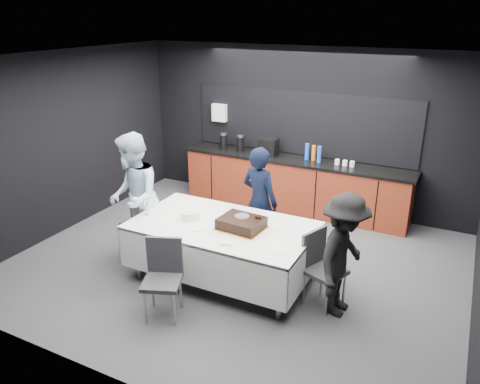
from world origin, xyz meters
name	(u,v)px	position (x,y,z in m)	size (l,w,h in m)	color
ground	(237,263)	(0.00, 0.00, 0.00)	(6.00, 6.00, 0.00)	#414246
room_shell	(236,135)	(0.00, 0.00, 1.86)	(6.04, 5.04, 2.82)	white
kitchenette	(293,180)	(-0.02, 2.22, 0.54)	(4.10, 0.64, 2.05)	maroon
party_table	(223,234)	(0.00, -0.40, 0.64)	(2.32, 1.32, 0.78)	#99999E
cake_assembly	(241,223)	(0.27, -0.39, 0.85)	(0.60, 0.51, 0.18)	gold
plate_stack	(190,215)	(-0.47, -0.42, 0.83)	(0.24, 0.24, 0.10)	white
loose_plate_near	(197,228)	(-0.23, -0.64, 0.78)	(0.21, 0.21, 0.01)	white
loose_plate_right_a	(279,226)	(0.68, -0.13, 0.78)	(0.20, 0.20, 0.01)	white
loose_plate_right_b	(277,250)	(0.89, -0.72, 0.78)	(0.22, 0.22, 0.01)	white
loose_plate_far	(236,214)	(0.01, -0.04, 0.78)	(0.22, 0.22, 0.01)	white
fork_pile	(226,243)	(0.30, -0.85, 0.79)	(0.15, 0.10, 0.02)	white
champagne_flute	(146,204)	(-1.05, -0.59, 0.94)	(0.06, 0.06, 0.22)	white
chair_left	(142,221)	(-1.34, -0.37, 0.53)	(0.55, 0.55, 0.92)	#2E2F33
chair_right	(320,263)	(1.30, -0.36, 0.53)	(0.54, 0.54, 0.92)	#2E2F33
chair_near	(163,272)	(-0.24, -1.38, 0.53)	(0.55, 0.55, 0.92)	#2E2F33
person_center	(260,201)	(0.13, 0.47, 0.80)	(0.58, 0.38, 1.60)	black
person_left	(134,198)	(-1.39, -0.43, 0.91)	(0.88, 0.69, 1.82)	#AEC7DB
person_right	(343,256)	(1.58, -0.45, 0.74)	(0.96, 0.55, 1.49)	black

